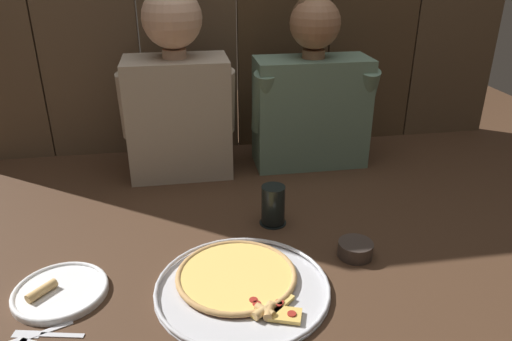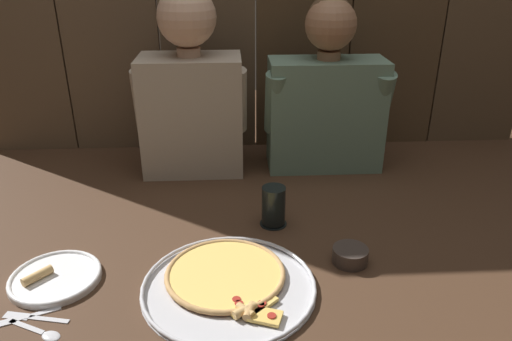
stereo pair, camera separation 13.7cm
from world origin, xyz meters
name	(u,v)px [view 1 (the left image)]	position (x,y,z in m)	size (l,w,h in m)	color
ground_plane	(274,242)	(0.00, 0.00, 0.00)	(3.20, 3.20, 0.00)	#422B1C
pizza_tray	(241,283)	(-0.12, -0.18, 0.01)	(0.42, 0.42, 0.03)	silver
dinner_plate	(60,291)	(-0.55, -0.14, 0.01)	(0.22, 0.22, 0.03)	white
drinking_glass	(273,205)	(0.02, 0.10, 0.06)	(0.08, 0.08, 0.12)	black
dipping_bowl	(355,248)	(0.20, -0.10, 0.02)	(0.09, 0.09, 0.04)	#3D332D
table_fork	(38,334)	(-0.57, -0.27, 0.00)	(0.13, 0.06, 0.01)	silver
table_knife	(48,334)	(-0.55, -0.27, 0.00)	(0.16, 0.05, 0.01)	silver
diner_left	(177,89)	(-0.24, 0.53, 0.31)	(0.39, 0.22, 0.65)	#B2A38E
diner_right	(312,92)	(0.24, 0.52, 0.28)	(0.45, 0.20, 0.61)	slate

